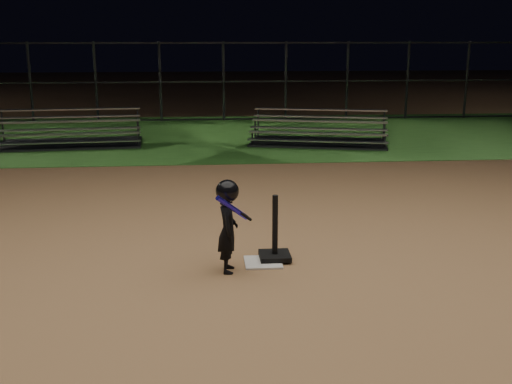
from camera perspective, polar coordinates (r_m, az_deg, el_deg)
The scene contains 8 objects.
ground at distance 7.74m, azimuth 0.64°, elevation -6.49°, with size 80.00×80.00×0.00m, color #966B44.
grass_strip at distance 17.43m, azimuth -2.56°, elevation 5.20°, with size 60.00×8.00×0.01m, color #224F19.
home_plate at distance 7.73m, azimuth 0.64°, elevation -6.41°, with size 0.45×0.45×0.02m, color beige.
batting_tee at distance 7.79m, azimuth 1.73°, elevation -4.98°, with size 0.38×0.38×0.81m.
child_batter at distance 7.30m, azimuth -2.58°, elevation -2.88°, with size 0.44×0.53×1.11m.
bleacher_left at distance 16.49m, azimuth -16.58°, elevation 4.71°, with size 3.65×1.99×0.86m.
bleacher_right at distance 16.07m, azimuth 5.72°, elevation 4.98°, with size 3.72×2.44×0.84m.
backstop_fence at distance 20.27m, azimuth -2.97°, elevation 10.00°, with size 20.08×0.08×2.50m.
Camera 1 is at (-0.71, -7.20, 2.74)m, focal length 43.97 mm.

